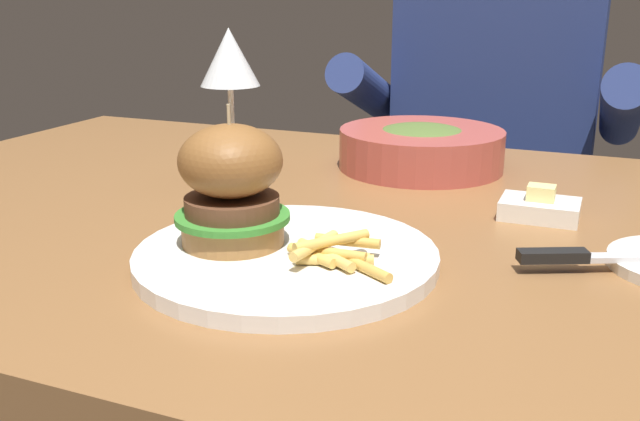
# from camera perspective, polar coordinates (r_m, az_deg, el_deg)

# --- Properties ---
(dining_table) EXTENTS (1.23, 0.80, 0.74)m
(dining_table) POSITION_cam_1_polar(r_m,az_deg,el_deg) (0.82, 0.03, -6.31)
(dining_table) COLOR brown
(dining_table) RESTS_ON ground
(main_plate) EXTENTS (0.27, 0.27, 0.01)m
(main_plate) POSITION_cam_1_polar(r_m,az_deg,el_deg) (0.63, -2.71, -3.73)
(main_plate) COLOR white
(main_plate) RESTS_ON dining_table
(burger_sandwich) EXTENTS (0.10, 0.10, 0.13)m
(burger_sandwich) POSITION_cam_1_polar(r_m,az_deg,el_deg) (0.64, -7.11, 2.03)
(burger_sandwich) COLOR #9E6B38
(burger_sandwich) RESTS_ON main_plate
(fries_pile) EXTENTS (0.10, 0.07, 0.02)m
(fries_pile) POSITION_cam_1_polar(r_m,az_deg,el_deg) (0.60, 1.00, -3.37)
(fries_pile) COLOR gold
(fries_pile) RESTS_ON main_plate
(wine_glass) EXTENTS (0.08, 0.08, 0.19)m
(wine_glass) POSITION_cam_1_polar(r_m,az_deg,el_deg) (0.88, -7.23, 11.44)
(wine_glass) COLOR silver
(wine_glass) RESTS_ON dining_table
(table_knife) EXTENTS (0.22, 0.11, 0.01)m
(table_knife) POSITION_cam_1_polar(r_m,az_deg,el_deg) (0.67, 23.39, -3.38)
(table_knife) COLOR silver
(table_knife) RESTS_ON bread_plate
(butter_dish) EXTENTS (0.08, 0.06, 0.04)m
(butter_dish) POSITION_cam_1_polar(r_m,az_deg,el_deg) (0.79, 17.18, 0.24)
(butter_dish) COLOR white
(butter_dish) RESTS_ON dining_table
(soup_bowl) EXTENTS (0.22, 0.22, 0.06)m
(soup_bowl) POSITION_cam_1_polar(r_m,az_deg,el_deg) (0.98, 8.10, 5.04)
(soup_bowl) COLOR #B24C42
(soup_bowl) RESTS_ON dining_table
(diner_person) EXTENTS (0.51, 0.36, 1.18)m
(diner_person) POSITION_cam_1_polar(r_m,az_deg,el_deg) (1.45, 13.33, 0.42)
(diner_person) COLOR #282833
(diner_person) RESTS_ON ground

